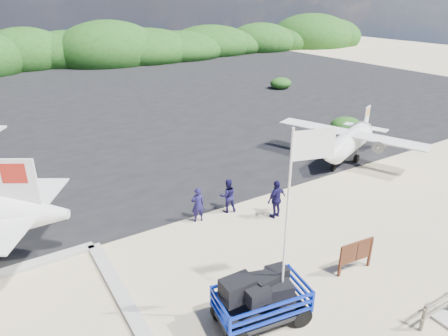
# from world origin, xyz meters

# --- Properties ---
(ground) EXTENTS (160.00, 160.00, 0.00)m
(ground) POSITION_xyz_m (0.00, 0.00, 0.00)
(ground) COLOR beige
(asphalt_apron) EXTENTS (90.00, 50.00, 0.04)m
(asphalt_apron) POSITION_xyz_m (0.00, 30.00, 0.00)
(asphalt_apron) COLOR #B2B2B2
(asphalt_apron) RESTS_ON ground
(vegetation_band) EXTENTS (124.00, 8.00, 4.40)m
(vegetation_band) POSITION_xyz_m (0.00, 55.00, 0.00)
(vegetation_band) COLOR #B2B2B2
(vegetation_band) RESTS_ON ground
(baggage_cart) EXTENTS (3.40, 2.27, 1.58)m
(baggage_cart) POSITION_xyz_m (-1.06, -2.05, 0.00)
(baggage_cart) COLOR #0C27B9
(baggage_cart) RESTS_ON ground
(flagpole) EXTENTS (1.40, 0.87, 6.53)m
(flagpole) POSITION_xyz_m (-0.45, -2.27, 0.00)
(flagpole) COLOR white
(flagpole) RESTS_ON ground
(signboard) EXTENTS (1.65, 0.33, 1.35)m
(signboard) POSITION_xyz_m (3.52, -1.84, 0.00)
(signboard) COLOR #542A18
(signboard) RESTS_ON ground
(crew_a) EXTENTS (0.67, 0.49, 1.71)m
(crew_a) POSITION_xyz_m (0.24, 4.55, 0.85)
(crew_a) COLOR #161244
(crew_a) RESTS_ON ground
(crew_b) EXTENTS (0.99, 0.87, 1.71)m
(crew_b) POSITION_xyz_m (1.91, 4.59, 0.85)
(crew_b) COLOR #161244
(crew_b) RESTS_ON ground
(crew_c) EXTENTS (1.17, 0.61, 1.90)m
(crew_c) POSITION_xyz_m (3.55, 2.93, 0.95)
(crew_c) COLOR #161244
(crew_c) RESTS_ON ground
(aircraft_large) EXTENTS (24.80, 24.80, 5.41)m
(aircraft_large) POSITION_xyz_m (9.84, 26.05, 0.00)
(aircraft_large) COLOR #B2B2B2
(aircraft_large) RESTS_ON ground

